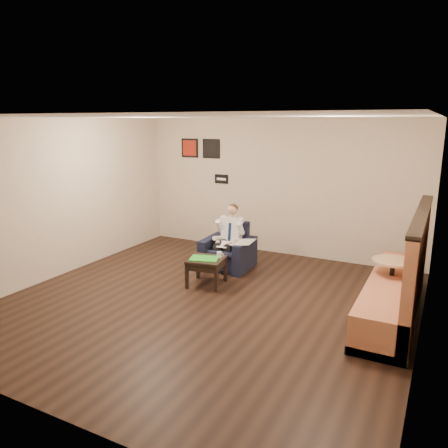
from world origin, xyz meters
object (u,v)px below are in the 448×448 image
at_px(seated_man, 226,240).
at_px(coffee_mug, 219,255).
at_px(armchair, 228,246).
at_px(side_table, 207,272).
at_px(banquette, 396,264).
at_px(smartphone, 213,256).
at_px(cafe_table, 391,284).
at_px(green_folder, 204,258).

distance_m(seated_man, coffee_mug, 0.74).
bearing_deg(armchair, side_table, -87.59).
relative_size(coffee_mug, banquette, 0.03).
distance_m(smartphone, cafe_table, 2.90).
height_order(green_folder, coffee_mug, coffee_mug).
distance_m(seated_man, green_folder, 0.89).
xyz_separation_m(seated_man, green_folder, (0.05, -0.88, -0.10)).
bearing_deg(cafe_table, armchair, 170.12).
relative_size(seated_man, green_folder, 2.45).
height_order(armchair, side_table, armchair).
bearing_deg(smartphone, coffee_mug, -7.10).
xyz_separation_m(seated_man, smartphone, (0.10, -0.68, -0.10)).
bearing_deg(coffee_mug, banquette, 1.64).
distance_m(side_table, smartphone, 0.30).
distance_m(seated_man, banquette, 3.11).
bearing_deg(cafe_table, banquette, -75.59).
relative_size(seated_man, side_table, 2.01).
bearing_deg(banquette, seated_man, 168.44).
bearing_deg(banquette, smartphone, -178.81).
height_order(side_table, banquette, banquette).
bearing_deg(banquette, green_folder, -175.02).
bearing_deg(banquette, cafe_table, 104.41).
xyz_separation_m(armchair, side_table, (0.08, -0.97, -0.19)).
distance_m(green_folder, banquette, 3.02).
distance_m(coffee_mug, smartphone, 0.15).
distance_m(green_folder, coffee_mug, 0.27).
bearing_deg(smartphone, armchair, 97.87).
distance_m(seated_man, side_table, 0.93).
distance_m(coffee_mug, cafe_table, 2.77).
bearing_deg(seated_man, green_folder, -89.21).
bearing_deg(coffee_mug, smartphone, 172.38).
xyz_separation_m(banquette, cafe_table, (-0.05, 0.21, -0.38)).
bearing_deg(smartphone, green_folder, -103.96).
height_order(armchair, smartphone, armchair).
relative_size(coffee_mug, cafe_table, 0.13).
height_order(armchair, green_folder, armchair).
height_order(seated_man, banquette, banquette).
bearing_deg(smartphone, banquette, 1.71).
xyz_separation_m(armchair, seated_man, (0.00, -0.11, 0.16)).
bearing_deg(armchair, smartphone, -84.87).
relative_size(armchair, banquette, 0.29).
distance_m(armchair, banquette, 3.15).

